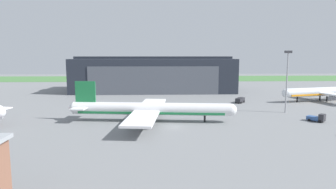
{
  "coord_description": "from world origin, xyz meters",
  "views": [
    {
      "loc": [
        -4.61,
        -75.37,
        18.72
      ],
      "look_at": [
        -0.61,
        26.69,
        5.05
      ],
      "focal_mm": 31.44,
      "sensor_mm": 36.0,
      "label": 1
    }
  ],
  "objects_px": {
    "airliner_far_right": "(321,92)",
    "ops_van": "(240,100)",
    "maintenance_hangar": "(154,75)",
    "baggage_tug": "(317,118)",
    "apron_light_mast": "(287,77)",
    "airliner_near_right": "(150,109)"
  },
  "relations": [
    {
      "from": "ops_van",
      "to": "maintenance_hangar",
      "type": "bearing_deg",
      "value": 129.38
    },
    {
      "from": "airliner_far_right",
      "to": "apron_light_mast",
      "type": "bearing_deg",
      "value": -137.11
    },
    {
      "from": "airliner_far_right",
      "to": "airliner_near_right",
      "type": "height_order",
      "value": "airliner_far_right"
    },
    {
      "from": "airliner_near_right",
      "to": "ops_van",
      "type": "bearing_deg",
      "value": 42.06
    },
    {
      "from": "maintenance_hangar",
      "to": "airliner_near_right",
      "type": "relative_size",
      "value": 1.71
    },
    {
      "from": "airliner_far_right",
      "to": "airliner_near_right",
      "type": "distance_m",
      "value": 77.54
    },
    {
      "from": "maintenance_hangar",
      "to": "apron_light_mast",
      "type": "height_order",
      "value": "apron_light_mast"
    },
    {
      "from": "maintenance_hangar",
      "to": "apron_light_mast",
      "type": "relative_size",
      "value": 4.04
    },
    {
      "from": "airliner_near_right",
      "to": "apron_light_mast",
      "type": "relative_size",
      "value": 2.36
    },
    {
      "from": "maintenance_hangar",
      "to": "baggage_tug",
      "type": "bearing_deg",
      "value": -58.24
    },
    {
      "from": "ops_van",
      "to": "apron_light_mast",
      "type": "bearing_deg",
      "value": -65.34
    },
    {
      "from": "airliner_far_right",
      "to": "ops_van",
      "type": "xyz_separation_m",
      "value": [
        -34.41,
        -3.11,
        -2.65
      ]
    },
    {
      "from": "baggage_tug",
      "to": "maintenance_hangar",
      "type": "bearing_deg",
      "value": 121.76
    },
    {
      "from": "airliner_near_right",
      "to": "airliner_far_right",
      "type": "bearing_deg",
      "value": 26.54
    },
    {
      "from": "airliner_near_right",
      "to": "ops_van",
      "type": "relative_size",
      "value": 9.09
    },
    {
      "from": "maintenance_hangar",
      "to": "airliner_far_right",
      "type": "height_order",
      "value": "maintenance_hangar"
    },
    {
      "from": "maintenance_hangar",
      "to": "ops_van",
      "type": "xyz_separation_m",
      "value": [
        34.45,
        -41.96,
        -7.43
      ]
    },
    {
      "from": "maintenance_hangar",
      "to": "airliner_near_right",
      "type": "height_order",
      "value": "maintenance_hangar"
    },
    {
      "from": "airliner_near_right",
      "to": "baggage_tug",
      "type": "relative_size",
      "value": 9.8
    },
    {
      "from": "airliner_near_right",
      "to": "ops_van",
      "type": "distance_m",
      "value": 47.14
    },
    {
      "from": "maintenance_hangar",
      "to": "airliner_near_right",
      "type": "distance_m",
      "value": 73.68
    },
    {
      "from": "baggage_tug",
      "to": "apron_light_mast",
      "type": "xyz_separation_m",
      "value": [
        -3.17,
        13.59,
        10.69
      ]
    }
  ]
}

